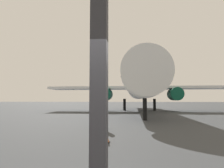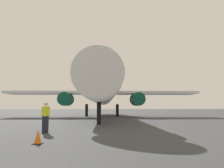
# 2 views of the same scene
# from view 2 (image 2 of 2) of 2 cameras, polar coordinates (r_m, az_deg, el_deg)

# --- Properties ---
(ground_plane) EXTENTS (220.00, 220.00, 0.00)m
(ground_plane) POSITION_cam_2_polar(r_m,az_deg,el_deg) (42.77, -4.39, -8.12)
(ground_plane) COLOR #383A3D
(airplane) EXTENTS (28.33, 32.06, 10.89)m
(airplane) POSITION_cam_2_polar(r_m,az_deg,el_deg) (30.44, -2.77, -1.62)
(airplane) COLOR silver
(airplane) RESTS_ON ground
(ground_crew_worker) EXTENTS (0.40, 0.56, 1.74)m
(ground_crew_worker) POSITION_cam_2_polar(r_m,az_deg,el_deg) (12.79, -17.40, -8.43)
(ground_crew_worker) COLOR black
(ground_crew_worker) RESTS_ON ground
(traffic_cone) EXTENTS (0.36, 0.36, 0.56)m
(traffic_cone) POSITION_cam_2_polar(r_m,az_deg,el_deg) (9.24, -19.27, -13.33)
(traffic_cone) COLOR orange
(traffic_cone) RESTS_ON ground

